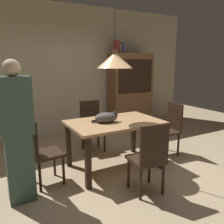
# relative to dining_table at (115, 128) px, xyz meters

# --- Properties ---
(ground) EXTENTS (10.00, 10.00, 0.00)m
(ground) POSITION_rel_dining_table_xyz_m (0.11, -0.39, -0.65)
(ground) COLOR tan
(back_wall) EXTENTS (6.40, 0.10, 2.90)m
(back_wall) POSITION_rel_dining_table_xyz_m (0.11, 2.26, 0.80)
(back_wall) COLOR beige
(back_wall) RESTS_ON ground
(dining_table) EXTENTS (1.40, 0.90, 0.75)m
(dining_table) POSITION_rel_dining_table_xyz_m (0.00, 0.00, 0.00)
(dining_table) COLOR tan
(dining_table) RESTS_ON ground
(chair_near_front) EXTENTS (0.44, 0.44, 0.93)m
(chair_near_front) POSITION_rel_dining_table_xyz_m (-0.01, -0.88, -0.14)
(chair_near_front) COLOR black
(chair_near_front) RESTS_ON ground
(chair_far_back) EXTENTS (0.43, 0.43, 0.93)m
(chair_far_back) POSITION_rel_dining_table_xyz_m (0.01, 0.88, -0.14)
(chair_far_back) COLOR black
(chair_far_back) RESTS_ON ground
(chair_left_side) EXTENTS (0.44, 0.44, 0.93)m
(chair_left_side) POSITION_rel_dining_table_xyz_m (-1.13, -0.01, -0.14)
(chair_left_side) COLOR black
(chair_left_side) RESTS_ON ground
(chair_right_side) EXTENTS (0.44, 0.44, 0.93)m
(chair_right_side) POSITION_rel_dining_table_xyz_m (1.13, -0.01, -0.14)
(chair_right_side) COLOR black
(chair_right_side) RESTS_ON ground
(cat_sleeping) EXTENTS (0.40, 0.29, 0.16)m
(cat_sleeping) POSITION_rel_dining_table_xyz_m (-0.13, 0.01, 0.18)
(cat_sleeping) COLOR #4C4742
(cat_sleeping) RESTS_ON dining_table
(pendant_lamp) EXTENTS (0.52, 0.52, 1.30)m
(pendant_lamp) POSITION_rel_dining_table_xyz_m (0.00, 0.00, 1.01)
(pendant_lamp) COLOR #E0A86B
(hutch_bookcase) EXTENTS (1.12, 0.45, 1.85)m
(hutch_bookcase) POSITION_rel_dining_table_xyz_m (1.55, 1.92, 0.24)
(hutch_bookcase) COLOR brown
(hutch_bookcase) RESTS_ON ground
(book_red_tall) EXTENTS (0.04, 0.22, 0.28)m
(book_red_tall) POSITION_rel_dining_table_xyz_m (1.12, 1.93, 1.34)
(book_red_tall) COLOR #B73833
(book_red_tall) RESTS_ON hutch_bookcase
(book_brown_thick) EXTENTS (0.06, 0.24, 0.22)m
(book_brown_thick) POSITION_rel_dining_table_xyz_m (1.19, 1.93, 1.31)
(book_brown_thick) COLOR brown
(book_brown_thick) RESTS_ON hutch_bookcase
(book_blue_wide) EXTENTS (0.06, 0.24, 0.24)m
(book_blue_wide) POSITION_rel_dining_table_xyz_m (1.27, 1.93, 1.32)
(book_blue_wide) COLOR #384C93
(book_blue_wide) RESTS_ON hutch_bookcase
(person_standing) EXTENTS (0.36, 0.22, 1.67)m
(person_standing) POSITION_rel_dining_table_xyz_m (-1.42, -0.25, 0.19)
(person_standing) COLOR #3D564C
(person_standing) RESTS_ON ground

